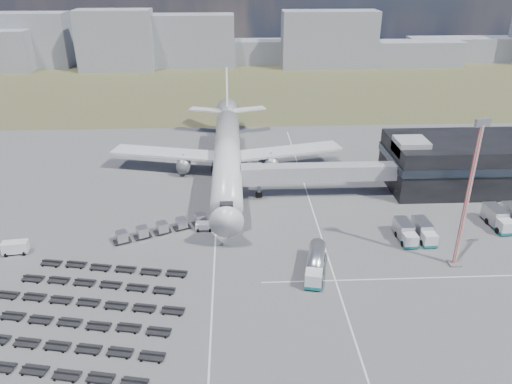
{
  "coord_description": "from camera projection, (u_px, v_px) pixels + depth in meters",
  "views": [
    {
      "loc": [
        1.38,
        -68.05,
        43.5
      ],
      "look_at": [
        5.32,
        14.46,
        4.0
      ],
      "focal_mm": 35.0,
      "sensor_mm": 36.0,
      "label": 1
    }
  ],
  "objects": [
    {
      "name": "terminal",
      "position": [
        462.0,
        162.0,
        101.42
      ],
      "size": [
        30.4,
        16.4,
        11.0
      ],
      "color": "black",
      "rests_on": "ground"
    },
    {
      "name": "service_trucks_far",
      "position": [
        507.0,
        218.0,
        87.57
      ],
      "size": [
        6.49,
        7.62,
        2.93
      ],
      "rotation": [
        0.0,
        0.0,
        0.06
      ],
      "color": "silver",
      "rests_on": "ground"
    },
    {
      "name": "grass_strip",
      "position": [
        229.0,
        88.0,
        179.15
      ],
      "size": [
        420.0,
        90.0,
        0.01
      ],
      "primitive_type": "cube",
      "color": "#46462A",
      "rests_on": "ground"
    },
    {
      "name": "airliner",
      "position": [
        227.0,
        151.0,
        106.92
      ],
      "size": [
        51.59,
        64.53,
        17.62
      ],
      "color": "silver",
      "rests_on": "ground"
    },
    {
      "name": "uld_row",
      "position": [
        162.0,
        228.0,
        85.5
      ],
      "size": [
        15.97,
        8.39,
        1.83
      ],
      "rotation": [
        0.0,
        0.0,
        0.42
      ],
      "color": "black",
      "rests_on": "ground"
    },
    {
      "name": "utility_van",
      "position": [
        15.0,
        248.0,
        79.71
      ],
      "size": [
        4.11,
        2.21,
        2.13
      ],
      "primitive_type": "cube",
      "rotation": [
        0.0,
        0.0,
        0.11
      ],
      "color": "silver",
      "rests_on": "ground"
    },
    {
      "name": "pushback_tug",
      "position": [
        204.0,
        226.0,
        86.77
      ],
      "size": [
        3.08,
        1.85,
        1.38
      ],
      "primitive_type": "cube",
      "rotation": [
        0.0,
        0.0,
        -0.06
      ],
      "color": "silver",
      "rests_on": "ground"
    },
    {
      "name": "service_trucks_near",
      "position": [
        415.0,
        232.0,
        83.52
      ],
      "size": [
        5.79,
        6.85,
        2.68
      ],
      "rotation": [
        0.0,
        0.0,
        0.04
      ],
      "color": "silver",
      "rests_on": "ground"
    },
    {
      "name": "fuel_tanker",
      "position": [
        315.0,
        263.0,
        74.7
      ],
      "size": [
        4.66,
        10.27,
        3.22
      ],
      "rotation": [
        0.0,
        0.0,
        -0.22
      ],
      "color": "silver",
      "rests_on": "ground"
    },
    {
      "name": "catering_truck",
      "position": [
        258.0,
        161.0,
        111.63
      ],
      "size": [
        4.8,
        7.03,
        2.99
      ],
      "rotation": [
        0.0,
        0.0,
        -0.36
      ],
      "color": "silver",
      "rests_on": "ground"
    },
    {
      "name": "lane_markings",
      "position": [
        286.0,
        243.0,
        83.15
      ],
      "size": [
        47.12,
        110.0,
        0.01
      ],
      "color": "silver",
      "rests_on": "ground"
    },
    {
      "name": "skyline",
      "position": [
        167.0,
        44.0,
        207.6
      ],
      "size": [
        299.35,
        24.0,
        23.75
      ],
      "color": "gray",
      "rests_on": "ground"
    },
    {
      "name": "baggage_dollies",
      "position": [
        76.0,
        313.0,
        66.26
      ],
      "size": [
        30.26,
        27.16,
        0.72
      ],
      "rotation": [
        0.0,
        0.0,
        -0.19
      ],
      "color": "black",
      "rests_on": "ground"
    },
    {
      "name": "ground",
      "position": [
        227.0,
        254.0,
        80.03
      ],
      "size": [
        420.0,
        420.0,
        0.0
      ],
      "primitive_type": "plane",
      "color": "#565659",
      "rests_on": "ground"
    },
    {
      "name": "jet_bridge",
      "position": [
        309.0,
        173.0,
        96.94
      ],
      "size": [
        30.3,
        3.8,
        7.05
      ],
      "color": "#939399",
      "rests_on": "ground"
    },
    {
      "name": "floodlight_mast",
      "position": [
        468.0,
        196.0,
        72.35
      ],
      "size": [
        2.23,
        1.81,
        23.39
      ],
      "rotation": [
        0.0,
        0.0,
        0.18
      ],
      "color": "red",
      "rests_on": "ground"
    }
  ]
}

